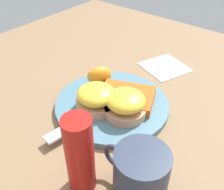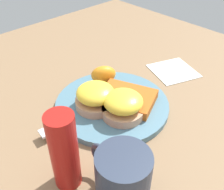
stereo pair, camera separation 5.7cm
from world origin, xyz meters
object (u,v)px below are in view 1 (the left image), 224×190
(sandwich_benedict_left, at_px, (96,98))
(condiment_bottle, at_px, (80,155))
(sandwich_benedict_right, at_px, (125,104))
(orange_wedge, at_px, (99,75))
(hashbrown_patty, at_px, (127,97))
(cup, at_px, (140,174))
(fork, at_px, (86,117))

(sandwich_benedict_left, relative_size, condiment_bottle, 0.62)
(sandwich_benedict_right, xyz_separation_m, orange_wedge, (0.12, -0.05, -0.00))
(sandwich_benedict_left, distance_m, sandwich_benedict_right, 0.06)
(sandwich_benedict_left, xyz_separation_m, hashbrown_patty, (-0.04, -0.06, -0.02))
(cup, distance_m, condiment_bottle, 0.10)
(hashbrown_patty, relative_size, cup, 1.04)
(orange_wedge, distance_m, fork, 0.13)
(sandwich_benedict_right, xyz_separation_m, condiment_bottle, (-0.04, 0.17, 0.03))
(sandwich_benedict_left, distance_m, orange_wedge, 0.09)
(sandwich_benedict_left, height_order, condiment_bottle, condiment_bottle)
(sandwich_benedict_left, bearing_deg, fork, 100.46)
(fork, bearing_deg, cup, 160.16)
(sandwich_benedict_left, xyz_separation_m, cup, (-0.18, 0.10, 0.00))
(sandwich_benedict_right, bearing_deg, sandwich_benedict_left, 20.18)
(cup, bearing_deg, hashbrown_patty, -48.18)
(hashbrown_patty, height_order, orange_wedge, orange_wedge)
(hashbrown_patty, bearing_deg, sandwich_benedict_left, 58.82)
(hashbrown_patty, distance_m, fork, 0.10)
(fork, height_order, condiment_bottle, condiment_bottle)
(orange_wedge, bearing_deg, sandwich_benedict_right, 156.02)
(hashbrown_patty, bearing_deg, cup, 131.82)
(condiment_bottle, bearing_deg, cup, -149.15)
(cup, height_order, condiment_bottle, condiment_bottle)
(sandwich_benedict_right, height_order, orange_wedge, sandwich_benedict_right)
(sandwich_benedict_right, bearing_deg, condiment_bottle, 103.81)
(hashbrown_patty, xyz_separation_m, cup, (-0.14, 0.16, 0.02))
(orange_wedge, relative_size, fork, 0.27)
(orange_wedge, xyz_separation_m, fork, (-0.06, 0.11, -0.02))
(hashbrown_patty, relative_size, condiment_bottle, 0.83)
(sandwich_benedict_right, bearing_deg, orange_wedge, -23.98)
(sandwich_benedict_right, bearing_deg, hashbrown_patty, -56.88)
(sandwich_benedict_left, bearing_deg, cup, 150.42)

